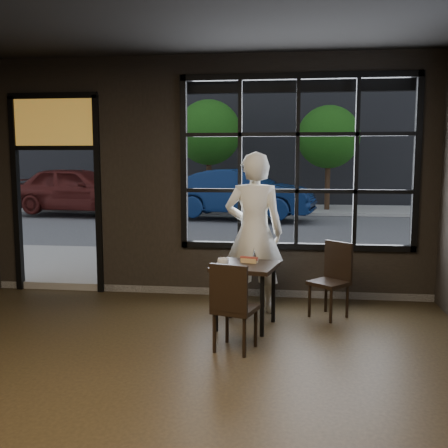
# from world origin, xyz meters

# --- Properties ---
(floor) EXTENTS (6.00, 7.00, 0.02)m
(floor) POSITION_xyz_m (0.00, 0.00, -0.01)
(floor) COLOR black
(floor) RESTS_ON ground
(window_frame) EXTENTS (3.06, 0.12, 2.28)m
(window_frame) POSITION_xyz_m (1.20, 3.50, 1.80)
(window_frame) COLOR black
(window_frame) RESTS_ON ground
(stained_transom) EXTENTS (1.20, 0.06, 0.70)m
(stained_transom) POSITION_xyz_m (-2.10, 3.50, 2.35)
(stained_transom) COLOR orange
(stained_transom) RESTS_ON ground
(street_asphalt) EXTENTS (60.00, 41.00, 0.04)m
(street_asphalt) POSITION_xyz_m (0.00, 24.00, -0.02)
(street_asphalt) COLOR #545456
(street_asphalt) RESTS_ON ground
(building_across) EXTENTS (28.00, 12.00, 15.00)m
(building_across) POSITION_xyz_m (0.00, 23.00, 7.50)
(building_across) COLOR #5B5956
(building_across) RESTS_ON ground
(cafe_table) EXTENTS (0.77, 0.77, 0.71)m
(cafe_table) POSITION_xyz_m (0.64, 2.21, 0.36)
(cafe_table) COLOR black
(cafe_table) RESTS_ON floor
(chair_near) EXTENTS (0.47, 0.47, 0.88)m
(chair_near) POSITION_xyz_m (0.60, 1.50, 0.44)
(chair_near) COLOR black
(chair_near) RESTS_ON floor
(chair_window) EXTENTS (0.54, 0.54, 0.88)m
(chair_window) POSITION_xyz_m (1.58, 2.67, 0.44)
(chair_window) COLOR black
(chair_window) RESTS_ON floor
(man) EXTENTS (0.71, 0.47, 1.94)m
(man) POSITION_xyz_m (0.69, 2.85, 0.97)
(man) COLOR white
(man) RESTS_ON floor
(hotdog) EXTENTS (0.21, 0.13, 0.06)m
(hotdog) POSITION_xyz_m (0.67, 2.30, 0.74)
(hotdog) COLOR tan
(hotdog) RESTS_ON cafe_table
(cup) EXTENTS (0.14, 0.14, 0.10)m
(cup) POSITION_xyz_m (0.41, 2.04, 0.76)
(cup) COLOR silver
(cup) RESTS_ON cafe_table
(navy_car) EXTENTS (4.49, 2.19, 1.42)m
(navy_car) POSITION_xyz_m (-0.30, 12.08, 0.81)
(navy_car) COLOR #0B1E48
(navy_car) RESTS_ON street_asphalt
(maroon_car) EXTENTS (4.53, 2.21, 1.49)m
(maroon_car) POSITION_xyz_m (-5.60, 12.59, 0.84)
(maroon_car) COLOR #4D1713
(maroon_car) RESTS_ON street_asphalt
(tree_left) EXTENTS (2.25, 2.25, 3.85)m
(tree_left) POSITION_xyz_m (-1.70, 14.81, 2.71)
(tree_left) COLOR #332114
(tree_left) RESTS_ON street_asphalt
(tree_right) EXTENTS (2.11, 2.11, 3.60)m
(tree_right) POSITION_xyz_m (2.39, 14.69, 2.53)
(tree_right) COLOR #332114
(tree_right) RESTS_ON street_asphalt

